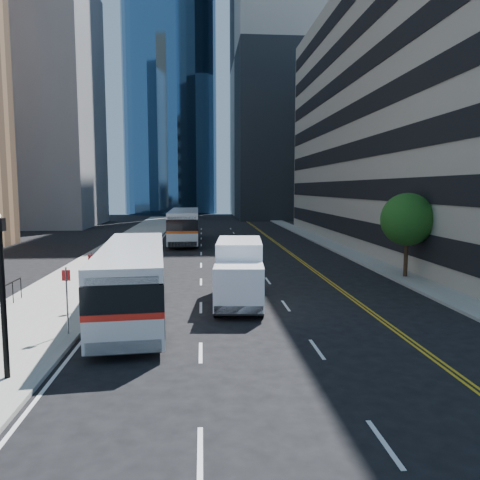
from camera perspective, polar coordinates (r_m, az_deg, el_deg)
The scene contains 11 objects.
ground at distance 20.40m, azimuth 5.21°, elevation -9.42°, with size 160.00×160.00×0.00m, color black.
sidewalk_west at distance 45.22m, azimuth -13.66°, elevation -0.76°, with size 5.00×90.00×0.15m, color gray.
sidewalk_east at distance 46.36m, azimuth 10.88°, elevation -0.52°, with size 2.00×90.00×0.15m, color gray.
office_tower_north at distance 96.95m, azimuth 8.81°, elevation 20.90°, with size 30.00×28.00×60.00m, color gray.
glass_tower at distance 110.07m, azimuth -8.67°, elevation 24.53°, with size 20.00×20.00×80.00m, color #2F547D.
midrise_west at distance 76.39m, azimuth -24.25°, elevation 14.82°, with size 18.00×18.00×35.00m, color gray.
street_tree at distance 30.08m, azimuth 19.72°, elevation 2.37°, with size 3.20×3.20×5.10m.
lamp_post at distance 14.72m, azimuth -26.98°, elevation -5.35°, with size 0.28×0.28×4.56m.
bus_front at distance 20.91m, azimuth -12.89°, elevation -4.48°, with size 3.61×12.00×3.05m.
bus_rear at distance 47.77m, azimuth -6.80°, elevation 1.84°, with size 2.91×12.86×3.31m.
box_truck at distance 22.43m, azimuth -0.11°, elevation -3.81°, with size 2.67×6.40×2.98m.
Camera 1 is at (-3.42, -19.33, 5.54)m, focal length 35.00 mm.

